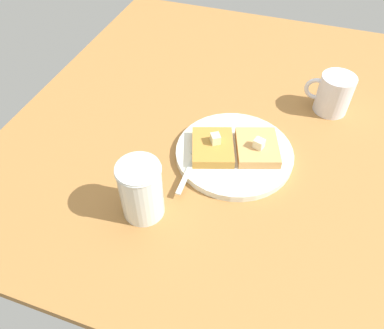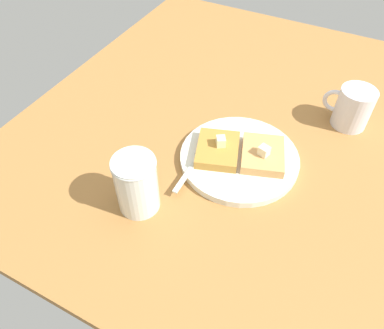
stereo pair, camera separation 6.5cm
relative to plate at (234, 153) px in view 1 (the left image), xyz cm
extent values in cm
cube|color=#9F6D38|center=(-0.90, -11.13, -1.73)|extent=(97.65, 97.65, 1.85)
cylinder|color=silver|center=(0.00, 0.00, -0.11)|extent=(22.56, 22.56, 1.40)
torus|color=navy|center=(0.00, 0.00, 0.19)|extent=(22.56, 22.56, 0.80)
cube|color=tan|center=(-4.01, -1.35, 1.50)|extent=(10.36, 11.47, 1.82)
cube|color=#B68034|center=(4.01, 1.35, 1.50)|extent=(10.36, 11.47, 1.82)
cube|color=#F2ECC3|center=(-4.28, -0.57, 3.32)|extent=(2.21, 2.09, 1.82)
cube|color=beige|center=(3.72, 0.76, 3.32)|extent=(2.36, 2.42, 1.82)
cube|color=silver|center=(6.61, 8.56, 0.77)|extent=(0.97, 10.01, 0.36)
cube|color=silver|center=(6.65, 2.16, 0.77)|extent=(2.22, 2.81, 0.36)
cube|color=silver|center=(7.50, -0.84, 0.77)|extent=(0.34, 3.20, 0.36)
cube|color=silver|center=(6.95, -0.84, 0.77)|extent=(0.34, 3.20, 0.36)
cube|color=silver|center=(6.40, -0.85, 0.77)|extent=(0.34, 3.20, 0.36)
cube|color=silver|center=(5.85, -0.85, 0.77)|extent=(0.34, 3.20, 0.36)
cylinder|color=#4A220A|center=(11.28, 17.50, 2.33)|extent=(6.46, 6.46, 6.27)
cylinder|color=silver|center=(11.28, 17.50, 4.58)|extent=(7.02, 7.02, 10.77)
torus|color=silver|center=(11.28, 17.50, 9.52)|extent=(7.24, 7.24, 0.50)
cylinder|color=silver|center=(-16.27, -20.50, 3.42)|extent=(7.16, 7.16, 8.45)
torus|color=silver|center=(-12.47, -20.50, 3.84)|extent=(5.12, 0.90, 5.12)
camera|label=1|loc=(-8.59, 50.47, 51.45)|focal=35.00mm
camera|label=2|loc=(-14.56, 47.93, 51.45)|focal=35.00mm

